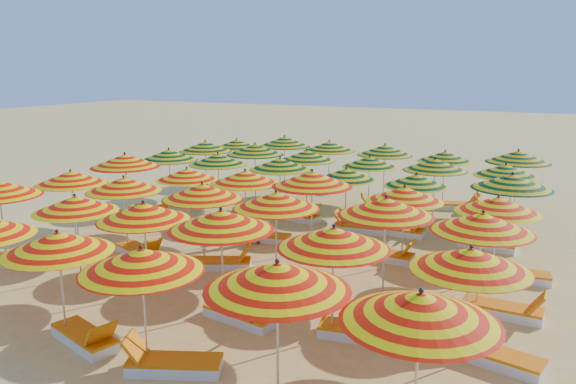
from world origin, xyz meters
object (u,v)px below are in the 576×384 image
(umbrella_22, at_px, (404,194))
(lounger_6, at_px, (493,356))
(umbrella_12, at_px, (71,178))
(umbrella_34, at_px, (435,165))
(lounger_7, at_px, (140,251))
(umbrella_39, at_px, (385,150))
(umbrella_16, at_px, (386,207))
(umbrella_17, at_px, (482,223))
(lounger_5, at_px, (363,332))
(umbrella_10, at_px, (334,238))
(beachgoer_b, at_px, (251,222))
(umbrella_13, at_px, (124,185))
(umbrella_3, at_px, (141,260))
(umbrella_11, at_px, (470,259))
(umbrella_26, at_px, (280,164))
(umbrella_29, at_px, (512,182))
(umbrella_38, at_px, (329,146))
(umbrella_32, at_px, (307,156))
(lounger_1, at_px, (85,337))
(umbrella_31, at_px, (255,149))
(umbrella_20, at_px, (245,177))
(umbrella_41, at_px, (518,157))
(umbrella_30, at_px, (205,146))
(umbrella_25, at_px, (218,159))
(lounger_15, at_px, (298,216))
(lounger_20, at_px, (382,209))
(umbrella_37, at_px, (284,142))
(lounger_17, at_px, (400,231))
(umbrella_9, at_px, (221,220))
(umbrella_28, at_px, (416,180))
(umbrella_33, at_px, (370,162))
(umbrella_14, at_px, (202,192))
(umbrella_19, at_px, (187,174))
(lounger_23, at_px, (496,209))
(umbrella_2, at_px, (58,243))
(lounger_12, at_px, (262,236))
(lounger_19, at_px, (214,193))
(lounger_2, at_px, (172,364))
(umbrella_18, at_px, (125,161))
(lounger_18, at_px, (489,244))
(lounger_13, at_px, (385,255))
(lounger_22, at_px, (457,205))
(umbrella_4, at_px, (277,277))
(lounger_16, at_px, (358,227))
(umbrella_27, at_px, (346,174))
(lounger_10, at_px, (122,215))
(lounger_9, at_px, (504,310))
(umbrella_21, at_px, (312,179))
(lounger_3, at_px, (20,261))

(umbrella_22, height_order, lounger_6, umbrella_22)
(umbrella_12, xyz_separation_m, umbrella_22, (9.89, 2.45, -0.05))
(umbrella_34, relative_size, lounger_7, 1.49)
(umbrella_39, bearing_deg, umbrella_16, -73.67)
(umbrella_17, distance_m, lounger_5, 3.59)
(umbrella_10, bearing_deg, beachgoer_b, 133.97)
(umbrella_13, distance_m, umbrella_34, 10.47)
(umbrella_3, xyz_separation_m, lounger_6, (5.73, 2.93, -1.93))
(beachgoer_b, bearing_deg, umbrella_11, 126.13)
(umbrella_13, bearing_deg, umbrella_26, 64.50)
(umbrella_29, xyz_separation_m, umbrella_38, (-7.80, 5.23, -0.09))
(umbrella_32, relative_size, lounger_1, 1.29)
(umbrella_31, bearing_deg, umbrella_20, -64.27)
(umbrella_13, relative_size, umbrella_41, 0.77)
(umbrella_16, distance_m, umbrella_30, 12.32)
(umbrella_11, relative_size, umbrella_25, 1.00)
(lounger_15, xyz_separation_m, lounger_20, (2.44, 2.40, 0.00))
(umbrella_37, xyz_separation_m, lounger_17, (6.55, -4.72, -2.03))
(umbrella_9, relative_size, umbrella_28, 1.15)
(beachgoer_b, bearing_deg, umbrella_12, 2.75)
(umbrella_33, distance_m, lounger_20, 1.88)
(umbrella_13, distance_m, umbrella_14, 2.68)
(umbrella_11, xyz_separation_m, umbrella_28, (-2.71, 7.37, -0.12))
(umbrella_19, relative_size, lounger_23, 1.47)
(umbrella_2, xyz_separation_m, lounger_12, (0.52, 7.49, -1.88))
(umbrella_19, bearing_deg, lounger_12, -1.56)
(umbrella_2, distance_m, umbrella_34, 13.05)
(umbrella_12, height_order, umbrella_26, umbrella_26)
(lounger_19, bearing_deg, lounger_7, 117.26)
(umbrella_25, bearing_deg, umbrella_37, 85.14)
(umbrella_37, distance_m, lounger_17, 8.32)
(lounger_2, xyz_separation_m, lounger_15, (-2.29, 10.39, 0.00))
(umbrella_18, xyz_separation_m, lounger_18, (11.93, 2.46, -2.09))
(lounger_13, distance_m, lounger_15, 4.93)
(lounger_2, bearing_deg, lounger_22, -122.86)
(umbrella_19, bearing_deg, umbrella_4, -46.59)
(umbrella_18, xyz_separation_m, lounger_12, (5.33, 0.15, -2.09))
(umbrella_34, xyz_separation_m, lounger_22, (0.46, 2.35, -1.94))
(umbrella_19, height_order, umbrella_20, umbrella_20)
(lounger_17, bearing_deg, lounger_22, 77.64)
(umbrella_39, bearing_deg, umbrella_9, -90.46)
(umbrella_2, xyz_separation_m, umbrella_29, (7.63, 9.69, 0.14))
(umbrella_10, bearing_deg, lounger_23, 80.82)
(umbrella_26, bearing_deg, lounger_16, -3.83)
(umbrella_27, xyz_separation_m, umbrella_28, (2.36, -0.03, 0.00))
(umbrella_13, relative_size, lounger_10, 1.31)
(lounger_9, bearing_deg, lounger_20, 126.32)
(umbrella_21, relative_size, lounger_3, 1.65)
(umbrella_14, distance_m, umbrella_26, 5.13)
(umbrella_2, relative_size, umbrella_27, 1.00)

